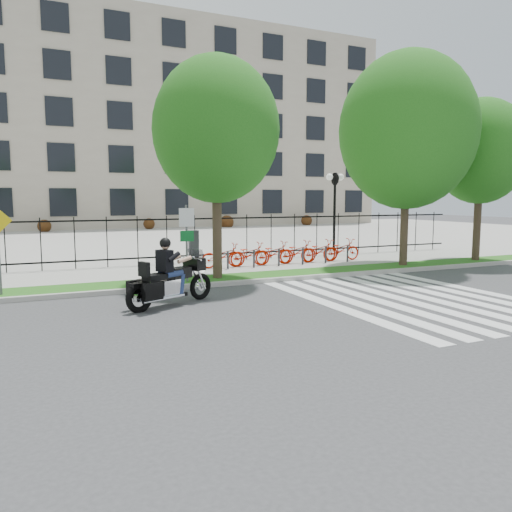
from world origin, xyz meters
name	(u,v)px	position (x,y,z in m)	size (l,w,h in m)	color
ground	(260,314)	(0.00, 0.00, 0.00)	(120.00, 120.00, 0.00)	#363638
curb	(207,285)	(0.00, 4.10, 0.07)	(60.00, 0.20, 0.15)	#A19E97
grass_verge	(199,281)	(0.00, 4.95, 0.07)	(60.00, 1.50, 0.15)	#225A16
sidewalk	(179,271)	(0.00, 7.45, 0.07)	(60.00, 3.50, 0.15)	#ADABA2
plaza	(111,238)	(0.00, 25.00, 0.05)	(80.00, 34.00, 0.10)	#ADABA2
crosswalk_stripes	(411,298)	(4.83, 0.00, 0.01)	(5.70, 8.00, 0.01)	silver
iron_fence	(167,240)	(0.00, 9.20, 1.15)	(30.00, 0.06, 2.00)	black
office_building	(80,129)	(0.00, 44.92, 9.97)	(60.00, 21.90, 20.15)	#A19382
lamp_post_right	(335,192)	(10.00, 12.00, 3.21)	(1.06, 0.70, 4.25)	black
street_tree_1	(216,130)	(0.68, 4.95, 5.12)	(4.23, 4.23, 7.42)	#3A2920
street_tree_2	(407,131)	(8.75, 4.95, 5.53)	(5.43, 5.43, 8.51)	#3A2920
street_tree_3	(481,152)	(12.82, 4.95, 4.87)	(3.95, 3.95, 7.01)	#3A2920
bike_share_station	(284,252)	(4.40, 7.20, 0.63)	(7.78, 0.86, 1.50)	#2D2D33
sign_pole_regulatory	(187,233)	(-0.50, 4.58, 1.74)	(0.50, 0.09, 2.50)	#59595B
motorcycle_rider	(171,278)	(-1.76, 1.87, 0.74)	(2.67, 1.56, 2.22)	black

